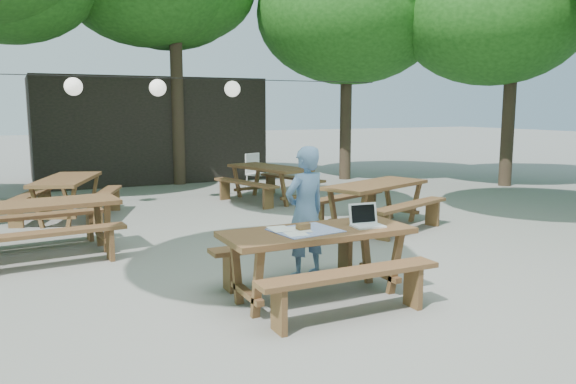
# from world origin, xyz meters

# --- Properties ---
(ground) EXTENTS (80.00, 80.00, 0.00)m
(ground) POSITION_xyz_m (0.00, 0.00, 0.00)
(ground) COLOR slate
(ground) RESTS_ON ground
(pavilion) EXTENTS (6.00, 3.00, 2.80)m
(pavilion) POSITION_xyz_m (0.50, 10.50, 1.40)
(pavilion) COLOR black
(pavilion) RESTS_ON ground
(main_picnic_table) EXTENTS (2.00, 1.58, 0.75)m
(main_picnic_table) POSITION_xyz_m (-0.10, -0.48, 0.39)
(main_picnic_table) COLOR #512F1C
(main_picnic_table) RESTS_ON ground
(picnic_table_nw) EXTENTS (2.06, 1.73, 0.75)m
(picnic_table_nw) POSITION_xyz_m (-2.62, 2.65, 0.39)
(picnic_table_nw) COLOR #512F1C
(picnic_table_nw) RESTS_ON ground
(picnic_table_ne) EXTENTS (2.33, 2.15, 0.75)m
(picnic_table_ne) POSITION_xyz_m (2.55, 2.25, 0.39)
(picnic_table_ne) COLOR #512F1C
(picnic_table_ne) RESTS_ON ground
(picnic_table_far_w) EXTENTS (2.14, 2.33, 0.75)m
(picnic_table_far_w) POSITION_xyz_m (-2.07, 5.30, 0.39)
(picnic_table_far_w) COLOR #512F1C
(picnic_table_far_w) RESTS_ON ground
(picnic_table_far_e) EXTENTS (2.02, 2.25, 0.75)m
(picnic_table_far_e) POSITION_xyz_m (2.03, 5.50, 0.39)
(picnic_table_far_e) COLOR #512F1C
(picnic_table_far_e) RESTS_ON ground
(woman) EXTENTS (0.64, 0.49, 1.57)m
(woman) POSITION_xyz_m (0.16, 0.28, 0.78)
(woman) COLOR #698FC0
(woman) RESTS_ON ground
(plastic_chair) EXTENTS (0.56, 0.56, 0.90)m
(plastic_chair) POSITION_xyz_m (2.40, 7.02, 0.26)
(plastic_chair) COLOR silver
(plastic_chair) RESTS_ON ground
(laptop) EXTENTS (0.35, 0.29, 0.24)m
(laptop) POSITION_xyz_m (0.45, -0.56, 0.81)
(laptop) COLOR white
(laptop) RESTS_ON main_picnic_table
(tabletop_clutter) EXTENTS (0.71, 0.62, 0.08)m
(tabletop_clutter) POSITION_xyz_m (-0.25, -0.47, 0.76)
(tabletop_clutter) COLOR #3650B9
(tabletop_clutter) RESTS_ON main_picnic_table
(paper_lanterns) EXTENTS (9.00, 0.34, 0.38)m
(paper_lanterns) POSITION_xyz_m (-0.19, 6.00, 2.40)
(paper_lanterns) COLOR black
(paper_lanterns) RESTS_ON ground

